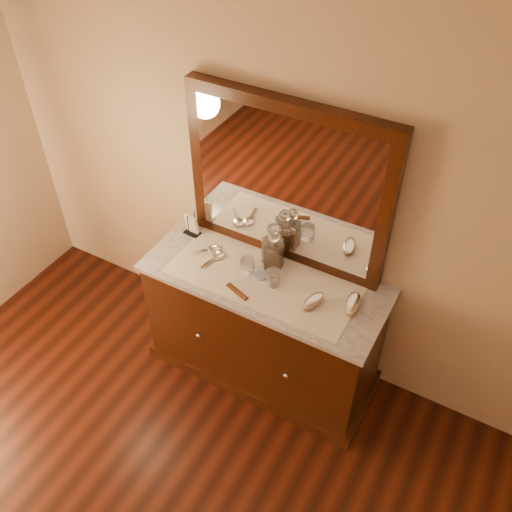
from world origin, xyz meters
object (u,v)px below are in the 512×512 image
Objects in this scene: pin_dish at (260,276)px; brush_near at (313,301)px; mirror_frame at (287,185)px; decanter_left at (272,248)px; brush_far at (353,304)px; napkin_rack at (192,225)px; comb at (237,292)px; hand_mirror_outer at (212,249)px; decanter_right at (274,255)px; dresser_cabinet at (264,327)px; hand_mirror_inner at (216,257)px.

pin_dish is 0.36m from brush_near.
mirror_frame reaches higher than pin_dish.
brush_far is at bearing -10.53° from decanter_left.
pin_dish is 0.50× the size of napkin_rack.
napkin_rack reaches higher than brush_near.
comb is at bearing -31.08° from napkin_rack.
brush_far reaches higher than hand_mirror_outer.
decanter_left is 1.03× the size of decanter_right.
pin_dish is 0.49× the size of hand_mirror_outer.
brush_far is (0.55, 0.04, 0.02)m from pin_dish.
mirror_frame is 4.27× the size of decanter_right.
decanter_right reaches higher than comb.
hand_mirror_inner is (-0.33, 0.00, 0.45)m from dresser_cabinet.
decanter_right is at bearing 173.32° from brush_far.
decanter_left is 0.35m from hand_mirror_inner.
decanter_left is 0.57m from brush_far.
brush_far is 0.92m from hand_mirror_outer.
pin_dish is 0.28× the size of decanter_right.
comb is at bearing -107.92° from decanter_right.
comb is at bearing -160.91° from brush_far.
dresser_cabinet is 0.56m from hand_mirror_inner.
brush_near is at bearing -42.01° from mirror_frame.
brush_near is 0.21m from brush_far.
dresser_cabinet is 4.82× the size of decanter_left.
hand_mirror_outer is (-0.40, -0.04, -0.10)m from decanter_right.
pin_dish is (-0.02, -0.01, 0.45)m from dresser_cabinet.
decanter_left reaches higher than napkin_rack.
decanter_left is at bearing 152.11° from brush_near.
brush_near is 0.88× the size of hand_mirror_inner.
mirror_frame is 0.55m from pin_dish.
mirror_frame reaches higher than dresser_cabinet.
pin_dish is 0.50× the size of comb.
decanter_left is (0.56, 0.01, 0.05)m from napkin_rack.
mirror_frame is at bearing 137.99° from brush_near.
comb is 0.60m from napkin_rack.
decanter_left reaches higher than decanter_right.
dresser_cabinet is 0.58m from brush_near.
pin_dish is at bearing -8.53° from hand_mirror_outer.
comb is 0.57× the size of decanter_right.
pin_dish is at bearing -95.36° from mirror_frame.
napkin_rack is 0.29m from hand_mirror_inner.
brush_near is 0.73m from hand_mirror_outer.
brush_near is at bearing -24.33° from decanter_right.
brush_near is 1.05× the size of hand_mirror_outer.
decanter_right is at bearing 70.79° from pin_dish.
mirror_frame is at bearing 26.53° from hand_mirror_outer.
decanter_right reaches higher than brush_far.
hand_mirror_outer reaches higher than comb.
hand_mirror_outer is at bearing -153.47° from mirror_frame.
mirror_frame is 0.64m from hand_mirror_inner.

